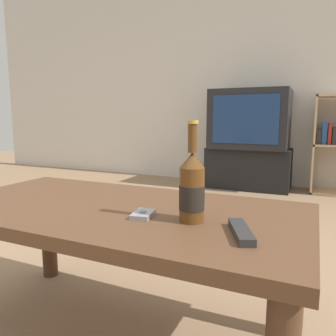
{
  "coord_description": "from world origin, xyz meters",
  "views": [
    {
      "loc": [
        0.61,
        -0.91,
        0.78
      ],
      "look_at": [
        0.08,
        0.25,
        0.59
      ],
      "focal_mm": 35.0,
      "sensor_mm": 36.0,
      "label": 1
    }
  ],
  "objects": [
    {
      "name": "ground_plane",
      "position": [
        0.0,
        0.0,
        0.0
      ],
      "size": [
        12.0,
        12.0,
        0.0
      ],
      "primitive_type": "plane",
      "color": "#937556"
    },
    {
      "name": "back_wall",
      "position": [
        0.0,
        3.02,
        1.3
      ],
      "size": [
        8.0,
        0.05,
        2.6
      ],
      "color": "beige",
      "rests_on": "ground_plane"
    },
    {
      "name": "coffee_table",
      "position": [
        0.0,
        0.0,
        0.41
      ],
      "size": [
        1.26,
        0.63,
        0.49
      ],
      "color": "brown",
      "rests_on": "ground_plane"
    },
    {
      "name": "tv_stand",
      "position": [
        -0.07,
        2.74,
        0.22
      ],
      "size": [
        0.89,
        0.43,
        0.45
      ],
      "color": "black",
      "rests_on": "ground_plane"
    },
    {
      "name": "television",
      "position": [
        -0.07,
        2.73,
        0.76
      ],
      "size": [
        0.81,
        0.56,
        0.63
      ],
      "color": "black",
      "rests_on": "tv_stand"
    },
    {
      "name": "beer_bottle",
      "position": [
        0.29,
        -0.05,
        0.59
      ],
      "size": [
        0.07,
        0.07,
        0.29
      ],
      "color": "#563314",
      "rests_on": "coffee_table"
    },
    {
      "name": "cell_phone",
      "position": [
        0.14,
        -0.07,
        0.49
      ],
      "size": [
        0.07,
        0.1,
        0.02
      ],
      "rotation": [
        0.0,
        0.0,
        0.17
      ],
      "color": "gray",
      "rests_on": "coffee_table"
    },
    {
      "name": "remote_control",
      "position": [
        0.45,
        -0.11,
        0.5
      ],
      "size": [
        0.1,
        0.17,
        0.02
      ],
      "rotation": [
        0.0,
        0.0,
        0.4
      ],
      "color": "#282828",
      "rests_on": "coffee_table"
    }
  ]
}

